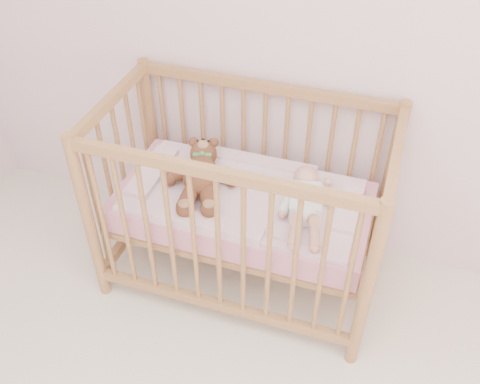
% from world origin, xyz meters
% --- Properties ---
extents(wall_back, '(4.00, 0.02, 2.70)m').
position_xyz_m(wall_back, '(0.00, 2.00, 1.35)').
color(wall_back, silver).
rests_on(wall_back, floor).
extents(crib, '(1.36, 0.76, 1.00)m').
position_xyz_m(crib, '(-0.26, 1.60, 0.50)').
color(crib, tan).
rests_on(crib, floor).
extents(mattress, '(1.22, 0.62, 0.13)m').
position_xyz_m(mattress, '(-0.26, 1.60, 0.49)').
color(mattress, pink).
rests_on(mattress, crib).
extents(blanket, '(1.10, 0.58, 0.06)m').
position_xyz_m(blanket, '(-0.26, 1.60, 0.56)').
color(blanket, pink).
rests_on(blanket, mattress).
extents(baby, '(0.37, 0.59, 0.13)m').
position_xyz_m(baby, '(0.04, 1.58, 0.64)').
color(baby, white).
rests_on(baby, blanket).
extents(teddy_bear, '(0.52, 0.63, 0.15)m').
position_xyz_m(teddy_bear, '(-0.47, 1.58, 0.65)').
color(teddy_bear, brown).
rests_on(teddy_bear, blanket).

